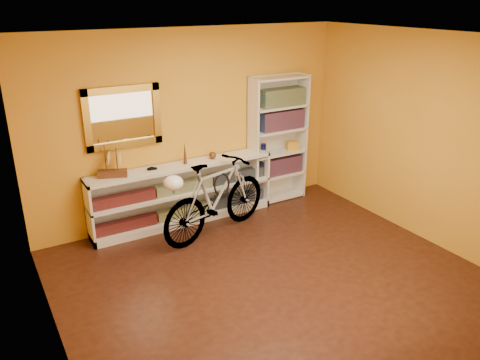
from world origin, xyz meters
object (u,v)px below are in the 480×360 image
console_unit (184,193)px  bicycle (216,198)px  bookcase (278,140)px  helmet (173,183)px

console_unit → bicycle: (0.22, -0.54, 0.09)m
bookcase → bicycle: bearing=-157.1°
console_unit → helmet: helmet is taller
bookcase → helmet: bookcase is taller
bookcase → bicycle: (-1.34, -0.57, -0.43)m
bookcase → helmet: 2.13m
console_unit → bicycle: bicycle is taller
console_unit → bicycle: bearing=-67.9°
bicycle → helmet: bearing=90.0°
console_unit → helmet: size_ratio=10.85×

